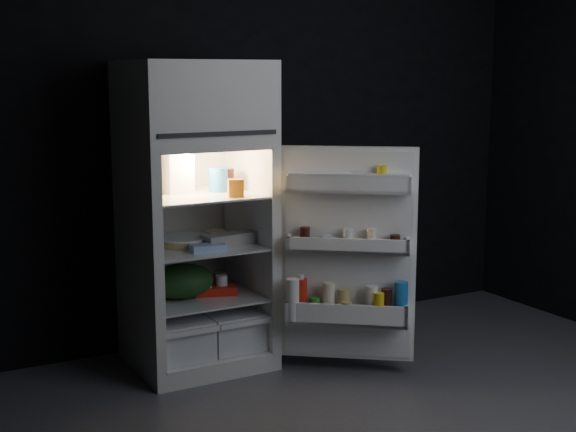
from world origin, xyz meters
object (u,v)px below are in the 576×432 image
milk_jug (177,172)px  fridge_door (348,259)px  yogurt_tray (215,290)px  refrigerator (194,205)px  egg_carton (229,239)px

milk_jug → fridge_door: bearing=-40.7°
yogurt_tray → refrigerator: bearing=155.6°
refrigerator → yogurt_tray: bearing=-42.6°
fridge_door → yogurt_tray: bearing=138.6°
milk_jug → yogurt_tray: (0.17, -0.13, -0.69)m
egg_carton → yogurt_tray: egg_carton is taller
refrigerator → milk_jug: (-0.08, 0.05, 0.19)m
refrigerator → egg_carton: size_ratio=5.53×
milk_jug → egg_carton: (0.24, -0.19, -0.38)m
milk_jug → egg_carton: 0.49m
fridge_door → egg_carton: size_ratio=3.79×
milk_jug → refrigerator: bearing=-30.9°
fridge_door → yogurt_tray: size_ratio=4.98×
refrigerator → fridge_door: refrigerator is taller
refrigerator → fridge_door: bearing=-41.6°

